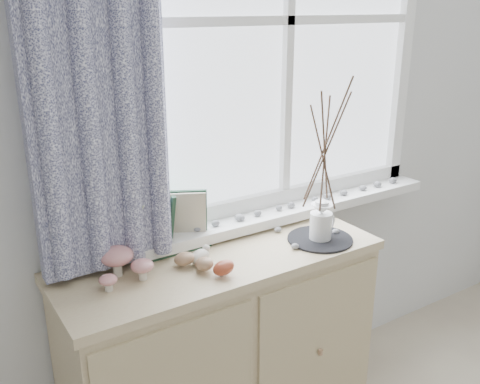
{
  "coord_description": "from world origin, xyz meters",
  "views": [
    {
      "loc": [
        -1.03,
        0.25,
        1.71
      ],
      "look_at": [
        -0.1,
        1.7,
        1.1
      ],
      "focal_mm": 40.0,
      "sensor_mm": 36.0,
      "label": 1
    }
  ],
  "objects_px": {
    "botanical_book": "(173,224)",
    "twig_pitcher": "(325,147)",
    "sideboard": "(223,355)",
    "toadstool_cluster": "(121,261)"
  },
  "relations": [
    {
      "from": "botanical_book",
      "to": "twig_pitcher",
      "type": "xyz_separation_m",
      "value": [
        0.53,
        -0.2,
        0.25
      ]
    },
    {
      "from": "sideboard",
      "to": "twig_pitcher",
      "type": "height_order",
      "value": "twig_pitcher"
    },
    {
      "from": "sideboard",
      "to": "botanical_book",
      "type": "height_order",
      "value": "botanical_book"
    },
    {
      "from": "sideboard",
      "to": "twig_pitcher",
      "type": "xyz_separation_m",
      "value": [
        0.39,
        -0.08,
        0.79
      ]
    },
    {
      "from": "botanical_book",
      "to": "twig_pitcher",
      "type": "relative_size",
      "value": 0.52
    },
    {
      "from": "sideboard",
      "to": "toadstool_cluster",
      "type": "xyz_separation_m",
      "value": [
        -0.36,
        0.04,
        0.49
      ]
    },
    {
      "from": "botanical_book",
      "to": "toadstool_cluster",
      "type": "bearing_deg",
      "value": -162.7
    },
    {
      "from": "sideboard",
      "to": "toadstool_cluster",
      "type": "bearing_deg",
      "value": 173.74
    },
    {
      "from": "sideboard",
      "to": "botanical_book",
      "type": "xyz_separation_m",
      "value": [
        -0.13,
        0.11,
        0.54
      ]
    },
    {
      "from": "sideboard",
      "to": "twig_pitcher",
      "type": "distance_m",
      "value": 0.89
    }
  ]
}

